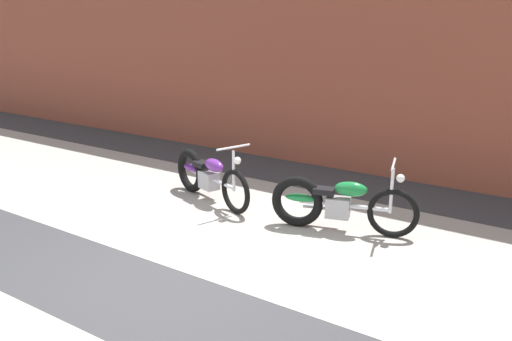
{
  "coord_description": "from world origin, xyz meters",
  "views": [
    {
      "loc": [
        3.82,
        -4.13,
        2.84
      ],
      "look_at": [
        -0.23,
        1.83,
        0.75
      ],
      "focal_mm": 37.35,
      "sensor_mm": 36.0,
      "label": 1
    }
  ],
  "objects": [
    {
      "name": "motorcycle_green",
      "position": [
        0.84,
        2.11,
        0.4
      ],
      "size": [
        1.95,
        0.8,
        1.03
      ],
      "rotation": [
        0.0,
        0.0,
        0.28
      ],
      "color": "black",
      "rests_on": "ground"
    },
    {
      "name": "motorcycle_purple",
      "position": [
        -1.41,
        2.15,
        0.4
      ],
      "size": [
        1.93,
        0.86,
        1.03
      ],
      "rotation": [
        0.0,
        0.0,
        -0.32
      ],
      "color": "black",
      "rests_on": "ground"
    },
    {
      "name": "ground_plane",
      "position": [
        0.0,
        0.0,
        0.0
      ],
      "size": [
        80.0,
        80.0,
        0.0
      ],
      "primitive_type": "plane",
      "color": "#38383A"
    },
    {
      "name": "brick_building_wall",
      "position": [
        0.0,
        5.2,
        2.28
      ],
      "size": [
        36.0,
        0.5,
        4.56
      ],
      "primitive_type": "cube",
      "color": "brown",
      "rests_on": "ground"
    },
    {
      "name": "sidewalk_slab",
      "position": [
        0.0,
        1.75,
        0.0
      ],
      "size": [
        36.0,
        3.5,
        0.01
      ],
      "primitive_type": "cube",
      "color": "#9E998E",
      "rests_on": "ground"
    }
  ]
}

